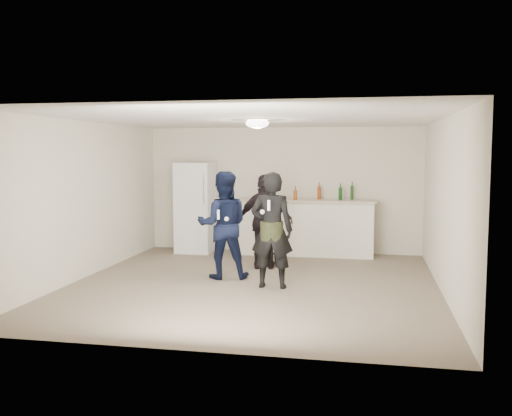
% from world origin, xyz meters
% --- Properties ---
extents(floor, '(6.00, 6.00, 0.00)m').
position_xyz_m(floor, '(0.00, 0.00, 0.00)').
color(floor, '#6B5B4C').
rests_on(floor, ground).
extents(ceiling, '(6.00, 6.00, 0.00)m').
position_xyz_m(ceiling, '(0.00, 0.00, 2.50)').
color(ceiling, silver).
rests_on(ceiling, wall_back).
extents(wall_back, '(6.00, 0.00, 6.00)m').
position_xyz_m(wall_back, '(0.00, 3.00, 1.25)').
color(wall_back, beige).
rests_on(wall_back, floor).
extents(wall_front, '(6.00, 0.00, 6.00)m').
position_xyz_m(wall_front, '(0.00, -3.00, 1.25)').
color(wall_front, beige).
rests_on(wall_front, floor).
extents(wall_left, '(0.00, 6.00, 6.00)m').
position_xyz_m(wall_left, '(-2.75, 0.00, 1.25)').
color(wall_left, beige).
rests_on(wall_left, floor).
extents(wall_right, '(0.00, 6.00, 6.00)m').
position_xyz_m(wall_right, '(2.75, 0.00, 1.25)').
color(wall_right, beige).
rests_on(wall_right, floor).
extents(counter, '(2.60, 0.56, 1.05)m').
position_xyz_m(counter, '(0.51, 2.67, 0.53)').
color(counter, white).
rests_on(counter, floor).
extents(counter_top, '(2.68, 0.64, 0.04)m').
position_xyz_m(counter_top, '(0.51, 2.67, 1.07)').
color(counter_top, beige).
rests_on(counter_top, counter).
extents(fridge, '(0.70, 0.70, 1.80)m').
position_xyz_m(fridge, '(-1.71, 2.60, 0.90)').
color(fridge, white).
rests_on(fridge, floor).
extents(fridge_handle, '(0.02, 0.02, 0.60)m').
position_xyz_m(fridge_handle, '(-1.43, 2.23, 1.30)').
color(fridge_handle, '#BABBBF').
rests_on(fridge_handle, fridge).
extents(ceiling_dome, '(0.36, 0.36, 0.16)m').
position_xyz_m(ceiling_dome, '(0.00, 0.30, 2.45)').
color(ceiling_dome, white).
rests_on(ceiling_dome, ceiling).
extents(shaker, '(0.08, 0.08, 0.17)m').
position_xyz_m(shaker, '(-0.38, 2.74, 1.18)').
color(shaker, '#AAA9AE').
rests_on(shaker, counter_top).
extents(man, '(0.96, 0.83, 1.71)m').
position_xyz_m(man, '(-0.56, 0.35, 0.85)').
color(man, '#0E183C').
rests_on(man, floor).
extents(woman, '(0.64, 0.42, 1.73)m').
position_xyz_m(woman, '(0.30, -0.14, 0.86)').
color(woman, black).
rests_on(woman, floor).
extents(camo_shorts, '(0.34, 0.34, 0.28)m').
position_xyz_m(camo_shorts, '(0.30, -0.14, 0.85)').
color(camo_shorts, '#323C1B').
rests_on(camo_shorts, woman).
extents(spectator, '(1.00, 0.51, 1.63)m').
position_xyz_m(spectator, '(-0.04, 1.22, 0.81)').
color(spectator, black).
rests_on(spectator, floor).
extents(remote_man, '(0.04, 0.04, 0.15)m').
position_xyz_m(remote_man, '(-0.56, 0.07, 1.05)').
color(remote_man, white).
rests_on(remote_man, man).
extents(nunchuk_man, '(0.07, 0.07, 0.07)m').
position_xyz_m(nunchuk_man, '(-0.44, 0.10, 0.98)').
color(nunchuk_man, white).
rests_on(nunchuk_man, man).
extents(remote_woman, '(0.04, 0.04, 0.15)m').
position_xyz_m(remote_woman, '(0.30, -0.39, 1.25)').
color(remote_woman, white).
rests_on(remote_woman, woman).
extents(nunchuk_woman, '(0.07, 0.07, 0.07)m').
position_xyz_m(nunchuk_woman, '(0.20, -0.36, 1.15)').
color(nunchuk_woman, silver).
rests_on(nunchuk_woman, woman).
extents(bottle_cluster, '(1.13, 0.38, 0.27)m').
position_xyz_m(bottle_cluster, '(0.94, 2.73, 1.20)').
color(bottle_cluster, '#124114').
rests_on(bottle_cluster, counter_top).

